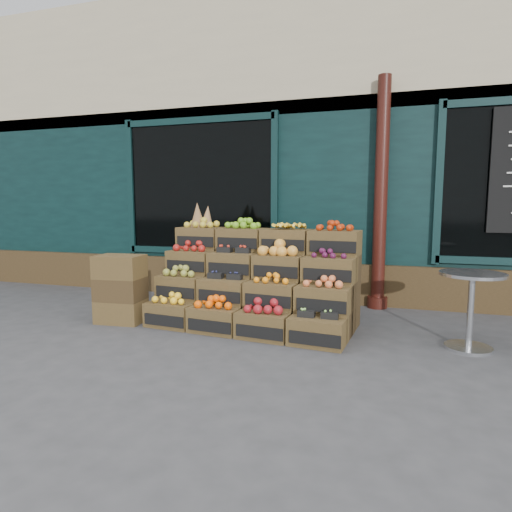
# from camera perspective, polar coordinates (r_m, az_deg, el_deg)

# --- Properties ---
(ground) EXTENTS (60.00, 60.00, 0.00)m
(ground) POSITION_cam_1_polar(r_m,az_deg,el_deg) (4.63, -0.19, -11.62)
(ground) COLOR #3A3A3C
(ground) RESTS_ON ground
(shop_facade) EXTENTS (12.00, 6.24, 4.80)m
(shop_facade) POSITION_cam_1_polar(r_m,az_deg,el_deg) (9.43, 9.32, 12.46)
(shop_facade) COLOR black
(shop_facade) RESTS_ON ground
(crate_display) EXTENTS (2.49, 1.39, 1.50)m
(crate_display) POSITION_cam_1_polar(r_m,az_deg,el_deg) (5.27, -0.05, -4.07)
(crate_display) COLOR #4C3A1E
(crate_display) RESTS_ON ground
(spare_crates) EXTENTS (0.59, 0.43, 0.84)m
(spare_crates) POSITION_cam_1_polar(r_m,az_deg,el_deg) (5.60, -17.62, -4.20)
(spare_crates) COLOR #4C3A1E
(spare_crates) RESTS_ON ground
(bistro_table) EXTENTS (0.63, 0.63, 0.79)m
(bistro_table) POSITION_cam_1_polar(r_m,az_deg,el_deg) (4.84, 26.73, -5.47)
(bistro_table) COLOR #ABADB2
(bistro_table) RESTS_ON ground
(shopkeeper) EXTENTS (0.71, 0.52, 1.81)m
(shopkeeper) POSITION_cam_1_polar(r_m,az_deg,el_deg) (7.71, -5.72, 2.69)
(shopkeeper) COLOR #19571E
(shopkeeper) RESTS_ON ground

